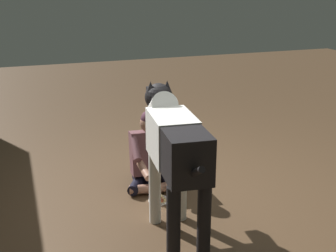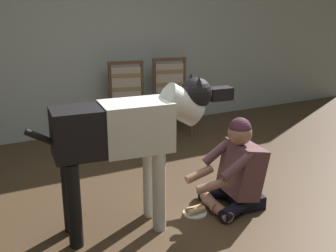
# 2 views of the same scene
# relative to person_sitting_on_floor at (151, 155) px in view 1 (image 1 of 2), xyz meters

# --- Properties ---
(ground_plane) EXTENTS (15.67, 15.67, 0.00)m
(ground_plane) POSITION_rel_person_sitting_on_floor_xyz_m (-0.34, -0.27, -0.33)
(ground_plane) COLOR #4E3824
(person_sitting_on_floor) EXTENTS (0.68, 0.58, 0.81)m
(person_sitting_on_floor) POSITION_rel_person_sitting_on_floor_xyz_m (0.00, 0.00, 0.00)
(person_sitting_on_floor) COLOR black
(person_sitting_on_floor) RESTS_ON ground
(large_dog) EXTENTS (1.61, 0.41, 1.21)m
(large_dog) POSITION_rel_person_sitting_on_floor_xyz_m (-0.95, 0.09, 0.47)
(large_dog) COLOR silver
(large_dog) RESTS_ON ground
(hot_dog_on_plate) EXTENTS (0.21, 0.21, 0.06)m
(hot_dog_on_plate) POSITION_rel_person_sitting_on_floor_xyz_m (-0.39, 0.04, -0.31)
(hot_dog_on_plate) COLOR silver
(hot_dog_on_plate) RESTS_ON ground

